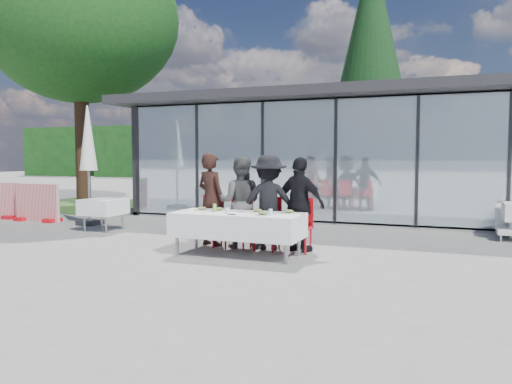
% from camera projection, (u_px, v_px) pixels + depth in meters
% --- Properties ---
extents(ground, '(90.00, 90.00, 0.00)m').
position_uv_depth(ground, '(232.00, 250.00, 9.18)').
color(ground, gray).
rests_on(ground, ground).
extents(pavilion, '(14.80, 8.80, 3.44)m').
position_uv_depth(pavilion, '(394.00, 144.00, 15.89)').
color(pavilion, gray).
rests_on(pavilion, ground).
extents(treeline, '(62.50, 2.00, 4.40)m').
position_uv_depth(treeline, '(366.00, 150.00, 35.77)').
color(treeline, '#123913').
rests_on(treeline, ground).
extents(dining_table, '(2.26, 0.96, 0.75)m').
position_uv_depth(dining_table, '(237.00, 225.00, 8.64)').
color(dining_table, white).
rests_on(dining_table, ground).
extents(diner_a, '(0.84, 0.84, 1.80)m').
position_uv_depth(diner_a, '(211.00, 199.00, 9.65)').
color(diner_a, black).
rests_on(diner_a, ground).
extents(diner_chair_a, '(0.44, 0.44, 0.97)m').
position_uv_depth(diner_chair_a, '(211.00, 218.00, 9.66)').
color(diner_chair_a, red).
rests_on(diner_chair_a, ground).
extents(diner_b, '(1.02, 1.02, 1.72)m').
position_uv_depth(diner_b, '(240.00, 202.00, 9.43)').
color(diner_b, '#535353').
rests_on(diner_b, ground).
extents(diner_chair_b, '(0.44, 0.44, 0.97)m').
position_uv_depth(diner_chair_b, '(240.00, 219.00, 9.44)').
color(diner_chair_b, red).
rests_on(diner_chair_b, ground).
extents(diner_c, '(1.40, 1.40, 1.75)m').
position_uv_depth(diner_c, '(269.00, 202.00, 9.22)').
color(diner_c, black).
rests_on(diner_c, ground).
extents(diner_chair_c, '(0.44, 0.44, 0.97)m').
position_uv_depth(diner_chair_c, '(268.00, 221.00, 9.23)').
color(diner_chair_c, red).
rests_on(diner_chair_c, ground).
extents(diner_d, '(1.28, 1.28, 1.72)m').
position_uv_depth(diner_d, '(300.00, 204.00, 9.00)').
color(diner_d, black).
rests_on(diner_d, ground).
extents(diner_chair_d, '(0.44, 0.44, 0.97)m').
position_uv_depth(diner_chair_d, '(300.00, 222.00, 9.01)').
color(diner_chair_d, red).
rests_on(diner_chair_d, ground).
extents(plate_a, '(0.28, 0.28, 0.07)m').
position_uv_depth(plate_a, '(202.00, 209.00, 9.04)').
color(plate_a, silver).
rests_on(plate_a, dining_table).
extents(plate_b, '(0.28, 0.28, 0.07)m').
position_uv_depth(plate_b, '(219.00, 210.00, 8.90)').
color(plate_b, silver).
rests_on(plate_b, dining_table).
extents(plate_c, '(0.28, 0.28, 0.07)m').
position_uv_depth(plate_c, '(258.00, 211.00, 8.66)').
color(plate_c, silver).
rests_on(plate_c, dining_table).
extents(plate_d, '(0.28, 0.28, 0.07)m').
position_uv_depth(plate_d, '(289.00, 212.00, 8.50)').
color(plate_d, silver).
rests_on(plate_d, dining_table).
extents(plate_extra, '(0.28, 0.28, 0.07)m').
position_uv_depth(plate_extra, '(263.00, 214.00, 8.20)').
color(plate_extra, silver).
rests_on(plate_extra, dining_table).
extents(juice_bottle, '(0.06, 0.06, 0.15)m').
position_uv_depth(juice_bottle, '(215.00, 208.00, 8.75)').
color(juice_bottle, '#82B34A').
rests_on(juice_bottle, dining_table).
extents(drinking_glasses, '(0.83, 0.14, 0.10)m').
position_uv_depth(drinking_glasses, '(248.00, 211.00, 8.43)').
color(drinking_glasses, silver).
rests_on(drinking_glasses, dining_table).
extents(folded_eyeglasses, '(0.14, 0.03, 0.01)m').
position_uv_depth(folded_eyeglasses, '(232.00, 214.00, 8.33)').
color(folded_eyeglasses, black).
rests_on(folded_eyeglasses, dining_table).
extents(spare_table_left, '(0.86, 0.86, 0.74)m').
position_uv_depth(spare_table_left, '(103.00, 207.00, 11.60)').
color(spare_table_left, white).
rests_on(spare_table_left, ground).
extents(spare_chair_b, '(0.51, 0.51, 0.97)m').
position_uv_depth(spare_chair_b, '(458.00, 207.00, 11.70)').
color(spare_chair_b, red).
rests_on(spare_chair_b, ground).
extents(market_umbrella, '(0.50, 0.50, 3.00)m').
position_uv_depth(market_umbrella, '(88.00, 146.00, 12.48)').
color(market_umbrella, black).
rests_on(market_umbrella, ground).
extents(lounger, '(0.64, 1.35, 0.72)m').
position_uv_depth(lounger, '(511.00, 225.00, 10.67)').
color(lounger, white).
rests_on(lounger, ground).
extents(deciduous_tree, '(7.04, 6.40, 9.38)m').
position_uv_depth(deciduous_tree, '(80.00, 20.00, 17.39)').
color(deciduous_tree, '#382316').
rests_on(deciduous_tree, ground).
extents(conifer_tree, '(4.00, 4.00, 10.50)m').
position_uv_depth(conifer_tree, '(371.00, 54.00, 20.66)').
color(conifer_tree, '#382316').
rests_on(conifer_tree, ground).
extents(grass_patch, '(5.00, 5.00, 0.02)m').
position_uv_depth(grass_patch, '(84.00, 205.00, 17.84)').
color(grass_patch, '#385926').
rests_on(grass_patch, ground).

